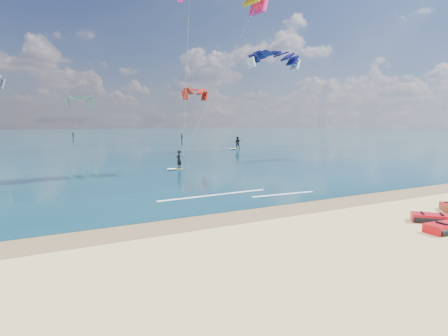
{
  "coord_description": "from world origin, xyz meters",
  "views": [
    {
      "loc": [
        -9.8,
        -12.38,
        4.43
      ],
      "look_at": [
        1.76,
        8.0,
        1.63
      ],
      "focal_mm": 32.0,
      "sensor_mm": 36.0,
      "label": 1
    }
  ],
  "objects": [
    {
      "name": "ground",
      "position": [
        0.0,
        40.0,
        0.0
      ],
      "size": [
        320.0,
        320.0,
        0.0
      ],
      "primitive_type": "plane",
      "color": "tan",
      "rests_on": "ground"
    },
    {
      "name": "wet_sand_strip",
      "position": [
        0.0,
        3.0,
        0.0
      ],
      "size": [
        320.0,
        2.4,
        0.01
      ],
      "primitive_type": "cube",
      "color": "brown",
      "rests_on": "ground"
    },
    {
      "name": "sea",
      "position": [
        0.0,
        104.0,
        0.02
      ],
      "size": [
        320.0,
        200.0,
        0.04
      ],
      "primitive_type": "cube",
      "color": "#092A34",
      "rests_on": "ground"
    },
    {
      "name": "packed_kite_mid",
      "position": [
        6.7,
        -2.24,
        0.0
      ],
      "size": [
        2.45,
        2.56,
        0.42
      ],
      "primitive_type": null,
      "rotation": [
        0.0,
        0.0,
        -0.84
      ],
      "color": "red",
      "rests_on": "ground"
    },
    {
      "name": "kitesurfer_main",
      "position": [
        5.56,
        18.57,
        8.97
      ],
      "size": [
        8.89,
        6.48,
        17.21
      ],
      "rotation": [
        0.0,
        0.0,
        0.6
      ],
      "color": "#D0F11C",
      "rests_on": "sea"
    },
    {
      "name": "kitesurfer_far",
      "position": [
        24.07,
        37.59,
        8.23
      ],
      "size": [
        9.95,
        7.02,
        15.66
      ],
      "rotation": [
        0.0,
        0.0,
        0.08
      ],
      "color": "gold",
      "rests_on": "sea"
    },
    {
      "name": "shoreline_foam",
      "position": [
        2.54,
        7.43,
        0.05
      ],
      "size": [
        9.45,
        2.32,
        0.01
      ],
      "color": "white",
      "rests_on": "ground"
    }
  ]
}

